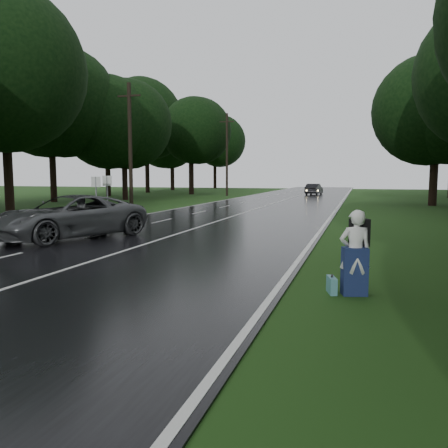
{
  "coord_description": "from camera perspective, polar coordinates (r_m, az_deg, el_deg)",
  "views": [
    {
      "loc": [
        7.52,
        -8.57,
        2.55
      ],
      "look_at": [
        3.61,
        4.19,
        1.1
      ],
      "focal_mm": 35.87,
      "sensor_mm": 36.0,
      "label": 1
    }
  ],
  "objects": [
    {
      "name": "ground",
      "position": [
        11.68,
        -23.81,
        -6.95
      ],
      "size": [
        160.0,
        160.0,
        0.0
      ],
      "primitive_type": "plane",
      "color": "#1C3E12",
      "rests_on": "ground"
    },
    {
      "name": "road",
      "position": [
        29.65,
        2.26,
        1.31
      ],
      "size": [
        12.0,
        140.0,
        0.04
      ],
      "primitive_type": "cube",
      "color": "black",
      "rests_on": "ground"
    },
    {
      "name": "lane_center",
      "position": [
        29.65,
        2.26,
        1.36
      ],
      "size": [
        0.12,
        140.0,
        0.01
      ],
      "primitive_type": "cube",
      "color": "silver",
      "rests_on": "road"
    },
    {
      "name": "grey_car",
      "position": [
        19.0,
        -19.08,
        0.89
      ],
      "size": [
        5.0,
        6.82,
        1.72
      ],
      "primitive_type": "imported",
      "rotation": [
        0.0,
        0.0,
        5.89
      ],
      "color": "#47494B",
      "rests_on": "road"
    },
    {
      "name": "far_car",
      "position": [
        59.66,
        11.4,
        4.37
      ],
      "size": [
        2.01,
        4.51,
        1.44
      ],
      "primitive_type": "imported",
      "rotation": [
        0.0,
        0.0,
        3.03
      ],
      "color": "black",
      "rests_on": "road"
    },
    {
      "name": "hitchhiker",
      "position": [
        9.96,
        16.38,
        -3.88
      ],
      "size": [
        0.76,
        0.73,
        1.84
      ],
      "color": "silver",
      "rests_on": "ground"
    },
    {
      "name": "suitcase",
      "position": [
        10.09,
        13.56,
        -7.58
      ],
      "size": [
        0.27,
        0.52,
        0.36
      ],
      "primitive_type": "cube",
      "rotation": [
        0.0,
        0.0,
        0.26
      ],
      "color": "teal",
      "rests_on": "ground"
    },
    {
      "name": "utility_pole_mid",
      "position": [
        33.42,
        -11.69,
        1.71
      ],
      "size": [
        1.8,
        0.28,
        9.1
      ],
      "primitive_type": null,
      "color": "black",
      "rests_on": "ground"
    },
    {
      "name": "utility_pole_far",
      "position": [
        56.0,
        0.37,
        3.6
      ],
      "size": [
        1.8,
        0.28,
        10.13
      ],
      "primitive_type": null,
      "color": "black",
      "rests_on": "ground"
    },
    {
      "name": "road_sign_a",
      "position": [
        27.17,
        -15.88,
        0.59
      ],
      "size": [
        0.59,
        0.1,
        2.48
      ],
      "primitive_type": null,
      "color": "white",
      "rests_on": "ground"
    },
    {
      "name": "road_sign_b",
      "position": [
        28.18,
        -14.56,
        0.82
      ],
      "size": [
        0.61,
        0.1,
        2.53
      ],
      "primitive_type": null,
      "color": "white",
      "rests_on": "ground"
    },
    {
      "name": "tree_left_d",
      "position": [
        36.01,
        -25.59,
        1.54
      ],
      "size": [
        10.54,
        10.54,
        16.47
      ],
      "primitive_type": null,
      "color": "black",
      "rests_on": "ground"
    },
    {
      "name": "tree_left_e",
      "position": [
        48.12,
        -12.46,
        3.03
      ],
      "size": [
        8.4,
        8.4,
        13.12
      ],
      "primitive_type": null,
      "color": "black",
      "rests_on": "ground"
    },
    {
      "name": "tree_left_f",
      "position": [
        60.9,
        -4.17,
        3.8
      ],
      "size": [
        9.89,
        9.89,
        15.45
      ],
      "primitive_type": null,
      "color": "black",
      "rests_on": "ground"
    },
    {
      "name": "tree_right_e",
      "position": [
        41.86,
        24.99,
        2.14
      ],
      "size": [
        8.69,
        8.69,
        13.58
      ],
      "primitive_type": null,
      "color": "black",
      "rests_on": "ground"
    }
  ]
}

